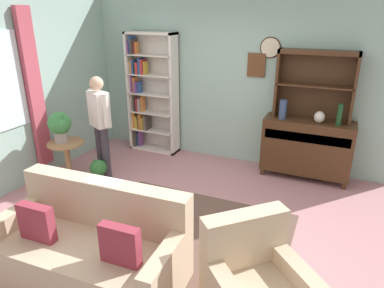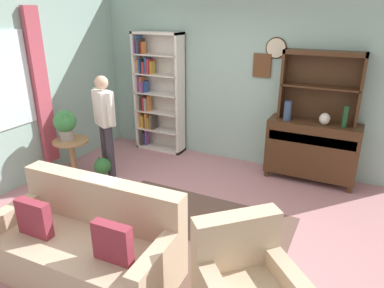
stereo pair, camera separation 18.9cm
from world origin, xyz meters
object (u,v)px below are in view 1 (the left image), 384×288
couch_floral (92,248)px  potted_plant_small (99,169)px  vase_round (319,117)px  vase_tall (283,109)px  bookshelf (149,94)px  sideboard_hutch (316,76)px  potted_plant_large (60,125)px  bottle_wine (340,115)px  person_reading (100,120)px  book_stack (132,195)px  plant_stand (68,157)px  coffee_table (138,202)px  sideboard (306,146)px

couch_floral → potted_plant_small: 2.05m
vase_round → potted_plant_small: bearing=-155.2°
vase_tall → potted_plant_small: bearing=-150.9°
bookshelf → sideboard_hutch: size_ratio=1.91×
sideboard_hutch → potted_plant_large: bearing=-152.2°
sideboard_hutch → bottle_wine: bearing=-27.0°
person_reading → book_stack: person_reading is taller
bottle_wine → couch_floral: 3.66m
potted_plant_large → plant_stand: bearing=22.0°
couch_floral → potted_plant_small: (-1.21, 1.65, -0.10)m
sideboard_hutch → couch_floral: sideboard_hutch is taller
vase_tall → potted_plant_small: (-2.41, -1.34, -0.86)m
potted_plant_small → coffee_table: (1.20, -0.79, 0.15)m
sideboard_hutch → vase_tall: (-0.39, -0.19, -0.50)m
vase_tall → bottle_wine: bearing=-0.7°
sideboard_hutch → plant_stand: sideboard_hutch is taller
plant_stand → book_stack: plant_stand is taller
coffee_table → book_stack: book_stack is taller
vase_tall → person_reading: size_ratio=0.18×
sideboard → couch_floral: bearing=-117.4°
sideboard_hutch → bottle_wine: size_ratio=3.56×
sideboard → bottle_wine: bottle_wine is taller
plant_stand → coffee_table: plant_stand is taller
plant_stand → vase_tall: bearing=28.2°
vase_round → potted_plant_large: bearing=-155.5°
bottle_wine → couch_floral: bottle_wine is taller
vase_round → plant_stand: (-3.34, -1.53, -0.61)m
bookshelf → bottle_wine: 3.16m
potted_plant_small → vase_tall: bearing=29.1°
vase_round → coffee_table: 2.84m
bookshelf → plant_stand: 1.85m
bookshelf → vase_round: 2.90m
bottle_wine → person_reading: person_reading is taller
vase_round → sideboard: bearing=152.8°
sideboard_hutch → vase_tall: 0.66m
bookshelf → vase_round: size_ratio=12.35×
bottle_wine → plant_stand: bottle_wine is taller
coffee_table → person_reading: bearing=141.5°
couch_floral → potted_plant_small: couch_floral is taller
sideboard_hutch → couch_floral: 3.77m
bottle_wine → book_stack: bearing=-133.5°
vase_round → book_stack: (-1.79, -2.18, -0.55)m
couch_floral → coffee_table: couch_floral is taller
sideboard → vase_tall: bearing=-168.4°
plant_stand → person_reading: bearing=45.6°
sideboard_hutch → vase_round: (0.13, -0.18, -0.55)m
bookshelf → potted_plant_small: bookshelf is taller
potted_plant_small → coffee_table: 1.45m
potted_plant_small → bottle_wine: bearing=22.7°
person_reading → coffee_table: size_ratio=1.95×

